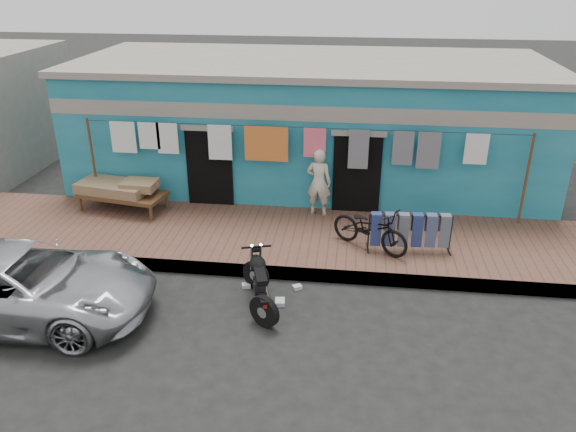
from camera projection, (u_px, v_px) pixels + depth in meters
The scene contains 14 objects.
ground at pixel (273, 325), 9.59m from camera, with size 80.00×80.00×0.00m, color black.
sidewalk at pixel (294, 240), 12.25m from camera, with size 28.00×3.00×0.25m, color brown.
curb at pixel (285, 273), 10.94m from camera, with size 28.00×0.10×0.25m, color gray.
building at pixel (311, 122), 15.20m from camera, with size 12.20×5.20×3.36m.
clothesline at pixel (286, 147), 12.71m from camera, with size 10.06×0.06×2.10m.
car at pixel (18, 283), 9.59m from camera, with size 2.14×4.70×1.32m, color silver.
seated_person at pixel (319, 182), 12.91m from camera, with size 0.57×0.38×1.57m, color beige.
bicycle at pixel (370, 224), 11.40m from camera, with size 0.61×1.73×1.12m, color black.
motorcycle at pixel (260, 282), 9.93m from camera, with size 0.96×1.63×1.00m, color black, non-canonical shape.
charpoy at pixel (123, 195), 13.30m from camera, with size 2.27×1.36×0.72m, color brown, non-canonical shape.
jeans_rack at pixel (410, 232), 11.39m from camera, with size 1.76×0.46×0.83m, color black, non-canonical shape.
litter_a at pixel (246, 286), 10.69m from camera, with size 0.16×0.13×0.07m, color silver.
litter_b at pixel (297, 287), 10.63m from camera, with size 0.16×0.12×0.08m, color silver.
litter_c at pixel (280, 302), 10.16m from camera, with size 0.22×0.17×0.09m, color silver.
Camera 1 is at (1.24, -7.86, 5.68)m, focal length 35.00 mm.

